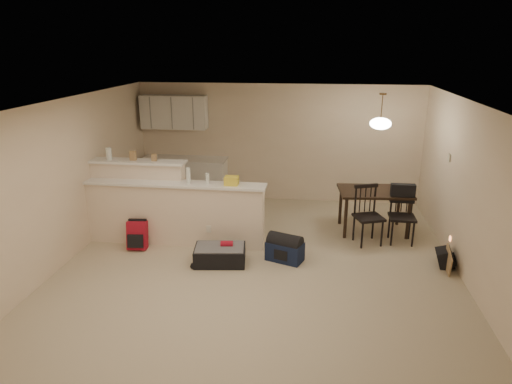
% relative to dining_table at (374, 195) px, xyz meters
% --- Properties ---
extents(room, '(7.00, 7.02, 2.50)m').
position_rel_dining_table_xyz_m(room, '(-1.89, -1.89, 0.56)').
color(room, '#BDAE91').
rests_on(room, ground).
extents(breakfast_bar, '(3.08, 0.58, 1.39)m').
position_rel_dining_table_xyz_m(breakfast_bar, '(-3.64, -0.91, -0.08)').
color(breakfast_bar, beige).
rests_on(breakfast_bar, ground).
extents(upper_cabinets, '(1.40, 0.34, 0.70)m').
position_rel_dining_table_xyz_m(upper_cabinets, '(-4.09, 1.43, 1.21)').
color(upper_cabinets, white).
rests_on(upper_cabinets, room).
extents(kitchen_counter, '(1.80, 0.60, 0.90)m').
position_rel_dining_table_xyz_m(kitchen_counter, '(-3.89, 1.30, -0.24)').
color(kitchen_counter, white).
rests_on(kitchen_counter, ground).
extents(thermostat, '(0.02, 0.12, 0.12)m').
position_rel_dining_table_xyz_m(thermostat, '(1.10, -0.34, 0.81)').
color(thermostat, beige).
rests_on(thermostat, room).
extents(jar, '(0.10, 0.10, 0.20)m').
position_rel_dining_table_xyz_m(jar, '(-4.58, -0.77, 0.80)').
color(jar, silver).
rests_on(jar, breakfast_bar).
extents(cereal_box, '(0.10, 0.07, 0.16)m').
position_rel_dining_table_xyz_m(cereal_box, '(-4.15, -0.77, 0.78)').
color(cereal_box, '#9E7C51').
rests_on(cereal_box, breakfast_bar).
extents(small_box, '(0.08, 0.06, 0.12)m').
position_rel_dining_table_xyz_m(small_box, '(-3.78, -0.77, 0.76)').
color(small_box, '#9E7C51').
rests_on(small_box, breakfast_bar).
extents(bottle_a, '(0.07, 0.07, 0.26)m').
position_rel_dining_table_xyz_m(bottle_a, '(-3.13, -0.99, 0.53)').
color(bottle_a, silver).
rests_on(bottle_a, breakfast_bar).
extents(bottle_b, '(0.06, 0.06, 0.18)m').
position_rel_dining_table_xyz_m(bottle_b, '(-2.81, -0.99, 0.49)').
color(bottle_b, silver).
rests_on(bottle_b, breakfast_bar).
extents(bag_lump, '(0.22, 0.18, 0.14)m').
position_rel_dining_table_xyz_m(bag_lump, '(-2.42, -0.99, 0.47)').
color(bag_lump, '#9E7C51').
rests_on(bag_lump, breakfast_bar).
extents(dining_table, '(1.32, 0.94, 0.78)m').
position_rel_dining_table_xyz_m(dining_table, '(0.00, 0.00, 0.00)').
color(dining_table, black).
rests_on(dining_table, ground).
extents(pendant_lamp, '(0.36, 0.36, 0.62)m').
position_rel_dining_table_xyz_m(pendant_lamp, '(-0.00, -0.00, 1.30)').
color(pendant_lamp, brown).
rests_on(pendant_lamp, room).
extents(dining_chair_near, '(0.56, 0.55, 1.01)m').
position_rel_dining_table_xyz_m(dining_chair_near, '(-0.14, -0.57, -0.18)').
color(dining_chair_near, black).
rests_on(dining_chair_near, ground).
extents(dining_chair_far, '(0.43, 0.41, 0.98)m').
position_rel_dining_table_xyz_m(dining_chair_far, '(0.43, -0.45, -0.20)').
color(dining_chair_far, black).
rests_on(dining_chair_far, ground).
extents(suitcase, '(0.84, 0.60, 0.26)m').
position_rel_dining_table_xyz_m(suitcase, '(-2.50, -1.63, -0.56)').
color(suitcase, black).
rests_on(suitcase, ground).
extents(red_backpack, '(0.33, 0.23, 0.47)m').
position_rel_dining_table_xyz_m(red_backpack, '(-3.97, -1.28, -0.45)').
color(red_backpack, '#A81226').
rests_on(red_backpack, ground).
extents(navy_duffel, '(0.63, 0.48, 0.31)m').
position_rel_dining_table_xyz_m(navy_duffel, '(-1.50, -1.41, -0.53)').
color(navy_duffel, '#131E3D').
rests_on(navy_duffel, ground).
extents(black_daypack, '(0.26, 0.34, 0.28)m').
position_rel_dining_table_xyz_m(black_daypack, '(0.96, -1.28, -0.55)').
color(black_daypack, black).
rests_on(black_daypack, ground).
extents(cardboard_sheet, '(0.05, 0.45, 0.34)m').
position_rel_dining_table_xyz_m(cardboard_sheet, '(0.96, -1.44, -0.52)').
color(cardboard_sheet, '#9E7C51').
rests_on(cardboard_sheet, ground).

